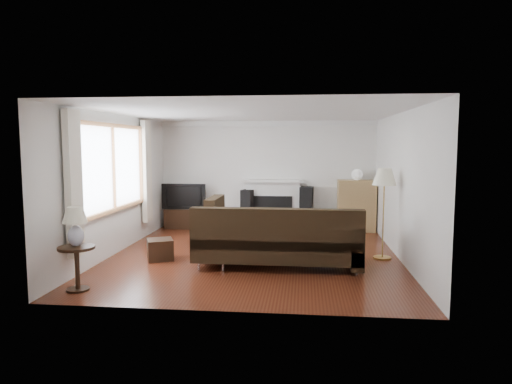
# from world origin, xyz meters

# --- Properties ---
(room) EXTENTS (5.10, 5.60, 2.54)m
(room) POSITION_xyz_m (0.00, 0.00, 1.25)
(room) COLOR #532112
(room) RESTS_ON ground
(window) EXTENTS (0.12, 2.74, 1.54)m
(window) POSITION_xyz_m (-2.45, -0.20, 1.55)
(window) COLOR brown
(window) RESTS_ON room
(curtain_near) EXTENTS (0.10, 0.35, 2.10)m
(curtain_near) POSITION_xyz_m (-2.40, -1.72, 1.40)
(curtain_near) COLOR white
(curtain_near) RESTS_ON room
(curtain_far) EXTENTS (0.10, 0.35, 2.10)m
(curtain_far) POSITION_xyz_m (-2.40, 1.32, 1.40)
(curtain_far) COLOR white
(curtain_far) RESTS_ON room
(fireplace) EXTENTS (1.40, 0.26, 1.15)m
(fireplace) POSITION_xyz_m (0.15, 2.64, 0.57)
(fireplace) COLOR white
(fireplace) RESTS_ON room
(tv_stand) EXTENTS (0.92, 0.41, 0.46)m
(tv_stand) POSITION_xyz_m (-1.91, 2.50, 0.23)
(tv_stand) COLOR black
(tv_stand) RESTS_ON ground
(television) EXTENTS (1.03, 0.14, 0.59)m
(television) POSITION_xyz_m (-1.91, 2.50, 0.76)
(television) COLOR black
(television) RESTS_ON tv_stand
(speaker_left) EXTENTS (0.33, 0.36, 0.92)m
(speaker_left) POSITION_xyz_m (-0.43, 2.54, 0.46)
(speaker_left) COLOR black
(speaker_left) RESTS_ON ground
(speaker_right) EXTENTS (0.32, 0.37, 1.00)m
(speaker_right) POSITION_xyz_m (0.92, 2.53, 0.50)
(speaker_right) COLOR black
(speaker_right) RESTS_ON ground
(bookshelf) EXTENTS (0.84, 0.40, 1.16)m
(bookshelf) POSITION_xyz_m (2.05, 2.52, 0.58)
(bookshelf) COLOR #9D7B49
(bookshelf) RESTS_ON ground
(globe_lamp) EXTENTS (0.25, 0.25, 0.25)m
(globe_lamp) POSITION_xyz_m (2.05, 2.52, 1.28)
(globe_lamp) COLOR white
(globe_lamp) RESTS_ON bookshelf
(sectional_sofa) EXTENTS (2.87, 2.09, 0.93)m
(sectional_sofa) POSITION_xyz_m (0.45, -0.65, 0.46)
(sectional_sofa) COLOR black
(sectional_sofa) RESTS_ON ground
(coffee_table) EXTENTS (1.09, 0.80, 0.38)m
(coffee_table) POSITION_xyz_m (0.43, 1.01, 0.19)
(coffee_table) COLOR olive
(coffee_table) RESTS_ON ground
(footstool) EXTENTS (0.55, 0.55, 0.35)m
(footstool) POSITION_xyz_m (-1.57, -0.46, 0.18)
(footstool) COLOR black
(footstool) RESTS_ON ground
(floor_lamp) EXTENTS (0.42, 0.42, 1.56)m
(floor_lamp) POSITION_xyz_m (2.22, 0.01, 0.78)
(floor_lamp) COLOR #B98C40
(floor_lamp) RESTS_ON ground
(side_table) EXTENTS (0.48, 0.48, 0.60)m
(side_table) POSITION_xyz_m (-2.15, -2.19, 0.30)
(side_table) COLOR black
(side_table) RESTS_ON ground
(table_lamp) EXTENTS (0.33, 0.33, 0.53)m
(table_lamp) POSITION_xyz_m (-2.15, -2.19, 0.87)
(table_lamp) COLOR silver
(table_lamp) RESTS_ON side_table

